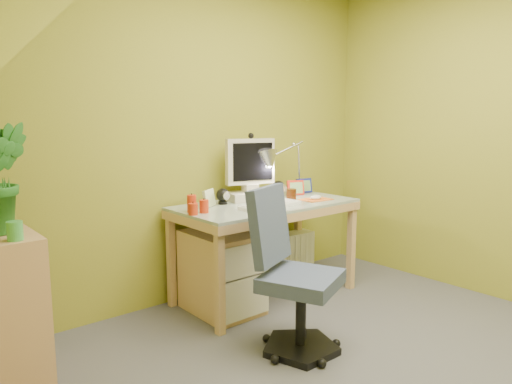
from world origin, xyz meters
TOP-DOWN VIEW (x-y plane):
  - floor at (0.00, 0.00)m, footprint 3.20×3.20m
  - wall_back at (0.00, 1.60)m, footprint 3.20×0.01m
  - wall_left at (-1.60, 0.00)m, footprint 0.01×3.20m
  - desk at (0.29, 1.23)m, footprint 1.34×0.68m
  - monitor at (0.29, 1.41)m, footprint 0.41×0.29m
  - speaker_left at (0.02, 1.39)m, footprint 0.11×0.11m
  - speaker_right at (0.56, 1.39)m, footprint 0.13×0.13m
  - keyboard at (0.21, 1.09)m, footprint 0.49×0.18m
  - mousepad at (0.67, 1.09)m, footprint 0.24×0.17m
  - mouse at (0.67, 1.09)m, footprint 0.11×0.08m
  - amber_tumbler at (0.47, 1.15)m, footprint 0.07×0.07m
  - candle_cluster at (-0.31, 1.24)m, footprint 0.18×0.16m
  - photo_frame_red at (0.71, 1.35)m, footprint 0.14×0.07m
  - photo_frame_blue at (0.85, 1.39)m, footprint 0.14×0.05m
  - photo_frame_green at (-0.11, 1.37)m, footprint 0.13×0.09m
  - desk_lamp at (0.74, 1.41)m, footprint 0.60×0.32m
  - side_ledge at (-1.45, 1.17)m, footprint 0.28×0.44m
  - green_cup at (-1.43, 1.02)m, footprint 0.07×0.07m
  - task_chair at (-0.11, 0.47)m, footprint 0.61×0.61m
  - radiator at (0.79, 1.46)m, footprint 0.37×0.17m

SIDE VIEW (x-z plane):
  - floor at x=0.00m, z-range -0.01..0.00m
  - radiator at x=0.79m, z-range 0.00..0.37m
  - desk at x=0.29m, z-range 0.00..0.71m
  - side_ledge at x=-1.45m, z-range 0.00..0.76m
  - task_chair at x=-0.11m, z-range 0.00..0.85m
  - mousepad at x=0.67m, z-range 0.71..0.72m
  - keyboard at x=0.21m, z-range 0.71..0.74m
  - mouse at x=0.67m, z-range 0.71..0.75m
  - amber_tumbler at x=0.47m, z-range 0.71..0.81m
  - speaker_left at x=0.02m, z-range 0.71..0.83m
  - candle_cluster at x=-0.31m, z-range 0.71..0.83m
  - photo_frame_blue at x=0.85m, z-range 0.71..0.83m
  - photo_frame_red at x=0.71m, z-range 0.71..0.83m
  - photo_frame_green at x=-0.11m, z-range 0.71..0.83m
  - speaker_right at x=0.56m, z-range 0.71..0.84m
  - green_cup at x=-1.43m, z-range 0.76..0.85m
  - monitor at x=0.29m, z-range 0.71..1.21m
  - desk_lamp at x=0.74m, z-range 0.71..1.33m
  - wall_back at x=0.00m, z-range 0.00..2.40m
  - wall_left at x=-1.60m, z-range 0.00..2.40m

